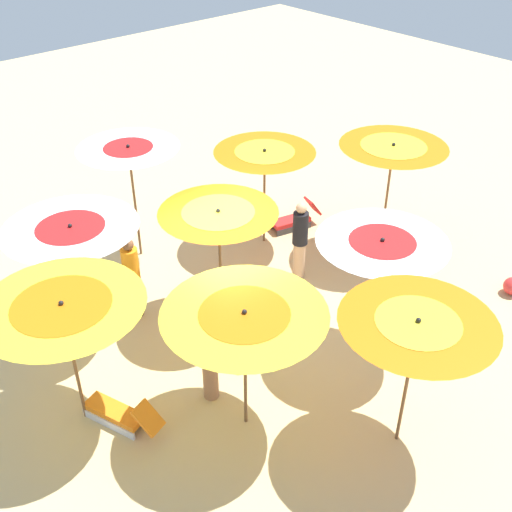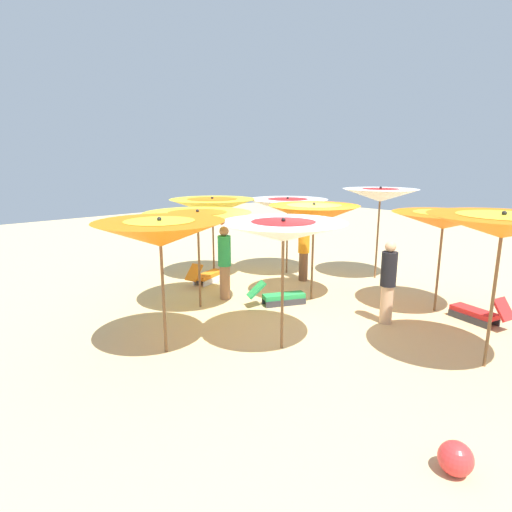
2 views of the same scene
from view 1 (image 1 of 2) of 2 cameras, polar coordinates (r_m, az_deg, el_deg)
name	(u,v)px [view 1 (image 1 of 2)]	position (r m, az deg, el deg)	size (l,w,h in m)	color
ground	(239,326)	(11.40, -1.52, -6.36)	(36.41, 36.41, 0.04)	#D1B57F
beach_umbrella_0	(64,316)	(8.88, -17.08, -5.24)	(2.28, 2.28, 2.22)	brown
beach_umbrella_1	(245,324)	(8.44, -1.05, -6.18)	(2.28, 2.28, 2.15)	brown
beach_umbrella_2	(416,334)	(8.38, 14.36, -6.87)	(2.07, 2.07, 2.28)	brown
beach_umbrella_3	(72,237)	(10.61, -16.38, 1.67)	(2.22, 2.22, 2.18)	brown
beach_umbrella_4	(219,222)	(10.47, -3.43, 3.07)	(2.02, 2.02, 2.25)	brown
beach_umbrella_5	(381,250)	(9.87, 11.33, 0.56)	(2.06, 2.06, 2.25)	brown
beach_umbrella_6	(129,155)	(12.36, -11.48, 8.97)	(1.97, 1.97, 2.49)	brown
beach_umbrella_7	(265,159)	(12.72, 0.79, 8.84)	(2.06, 2.06, 2.17)	brown
beach_umbrella_8	(393,153)	(12.61, 12.32, 9.12)	(2.11, 2.11, 2.43)	brown
lounger_0	(120,413)	(9.82, -12.28, -13.83)	(1.37, 0.75, 0.59)	silver
lounger_1	(294,219)	(14.06, 3.50, 3.37)	(0.64, 1.21, 0.62)	#333338
lounger_2	(240,334)	(10.89, -1.42, -7.11)	(1.31, 0.85, 0.58)	#333338
beachgoer_0	(132,277)	(11.30, -11.21, -1.87)	(0.30, 0.30, 1.64)	brown
beachgoer_1	(209,354)	(9.53, -4.28, -8.86)	(0.30, 0.30, 1.70)	#A3704C
beachgoer_2	(300,239)	(12.14, 4.02, 1.56)	(0.30, 0.30, 1.65)	#D8A87F
beach_ball	(512,286)	(12.97, 22.30, -2.54)	(0.35, 0.35, 0.35)	red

